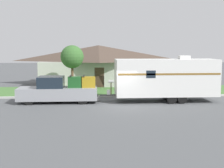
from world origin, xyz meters
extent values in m
plane|color=#515456|center=(0.00, 0.00, 0.00)|extent=(120.00, 120.00, 0.00)
cube|color=#ADADA8|center=(0.00, 3.75, 0.07)|extent=(80.00, 0.30, 0.14)
cube|color=#477538|center=(0.00, 7.40, 0.01)|extent=(80.00, 7.00, 0.03)
cube|color=#B2B2A8|center=(-1.23, 13.30, 1.33)|extent=(12.66, 6.59, 2.66)
pyramid|color=#4C3D33|center=(-1.23, 13.30, 3.53)|extent=(13.67, 7.11, 1.74)
cube|color=#4C3828|center=(-1.23, 10.04, 1.05)|extent=(1.00, 0.06, 2.10)
cylinder|color=black|center=(-6.69, 0.73, 0.44)|extent=(0.88, 0.28, 0.88)
cylinder|color=black|center=(-6.69, 2.35, 0.44)|extent=(0.88, 0.28, 0.88)
cylinder|color=black|center=(-2.74, 0.73, 0.44)|extent=(0.88, 0.28, 0.88)
cylinder|color=black|center=(-2.74, 2.35, 0.44)|extent=(0.88, 0.28, 0.88)
cube|color=gray|center=(-5.80, 1.54, 0.71)|extent=(3.68, 1.98, 0.93)
cube|color=#19232D|center=(-5.14, 1.54, 1.59)|extent=(1.92, 1.82, 0.85)
cube|color=gray|center=(-2.81, 1.54, 0.71)|extent=(2.30, 1.98, 0.93)
cube|color=#333333|center=(-1.60, 1.54, 0.36)|extent=(0.12, 1.78, 0.20)
cube|color=#194C1E|center=(-3.31, 1.54, 1.57)|extent=(1.06, 0.83, 0.80)
cube|color=black|center=(-3.65, 1.54, 2.05)|extent=(0.10, 0.91, 0.08)
cube|color=olive|center=(-2.30, 1.54, 1.57)|extent=(1.06, 0.83, 0.80)
cube|color=black|center=(-2.64, 1.54, 2.05)|extent=(0.10, 0.91, 0.08)
cylinder|color=black|center=(3.95, 0.46, 0.36)|extent=(0.72, 0.22, 0.72)
cylinder|color=black|center=(3.95, 2.62, 0.36)|extent=(0.72, 0.22, 0.72)
cylinder|color=black|center=(4.74, 0.46, 0.36)|extent=(0.72, 0.22, 0.72)
cylinder|color=black|center=(4.74, 2.62, 0.36)|extent=(0.72, 0.22, 0.72)
cube|color=silver|center=(3.72, 1.54, 1.89)|extent=(7.85, 2.44, 2.81)
cube|color=brown|center=(3.72, 0.31, 2.24)|extent=(7.69, 0.01, 0.14)
cube|color=#383838|center=(-0.81, 1.54, 0.54)|extent=(1.20, 0.12, 0.10)
cylinder|color=silver|center=(-0.75, 1.54, 0.77)|extent=(0.28, 0.28, 0.36)
cube|color=silver|center=(5.13, 1.54, 3.44)|extent=(0.80, 0.68, 0.28)
cube|color=#19232D|center=(2.31, 0.31, 2.24)|extent=(0.70, 0.01, 0.56)
cylinder|color=brown|center=(-0.37, 4.48, 0.59)|extent=(0.09, 0.09, 1.17)
cube|color=silver|center=(-0.37, 4.48, 1.28)|extent=(0.48, 0.20, 0.22)
cylinder|color=brown|center=(-3.86, 7.30, 1.25)|extent=(0.24, 0.24, 2.49)
sphere|color=#38662D|center=(-3.86, 7.30, 3.31)|extent=(2.17, 2.17, 2.17)
camera|label=1|loc=(-2.08, -22.25, 4.30)|focal=50.00mm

